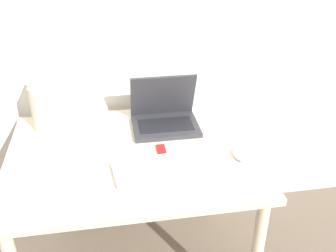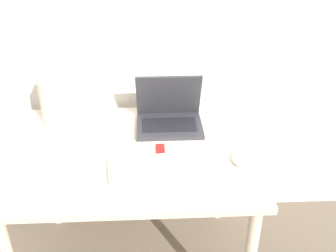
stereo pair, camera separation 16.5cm
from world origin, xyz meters
name	(u,v)px [view 1 (the left image)]	position (x,y,z in m)	size (l,w,h in m)	color
desk	(133,169)	(0.00, 0.39, 0.61)	(1.04, 0.79, 0.70)	beige
laptop	(164,115)	(0.17, 0.60, 0.76)	(0.30, 0.24, 0.24)	#333338
keyboard	(171,166)	(0.15, 0.26, 0.71)	(0.47, 0.21, 0.02)	silver
mouse	(240,155)	(0.44, 0.28, 0.72)	(0.05, 0.09, 0.03)	white
vase	(41,100)	(-0.38, 0.67, 0.85)	(0.11, 0.11, 0.30)	beige
mp3_player	(161,149)	(0.13, 0.39, 0.71)	(0.04, 0.07, 0.01)	red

